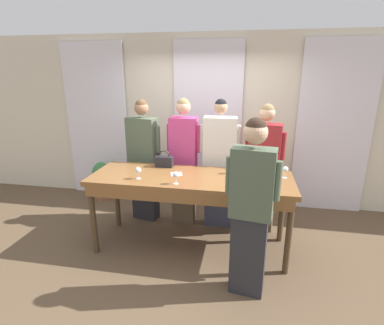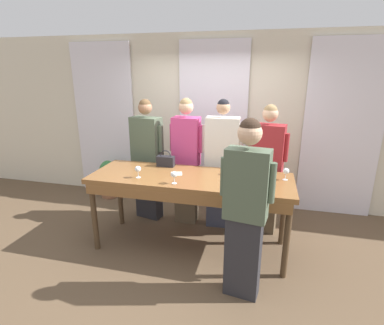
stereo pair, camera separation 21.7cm
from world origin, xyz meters
TOP-DOWN VIEW (x-y plane):
  - ground_plane at (0.00, 0.00)m, footprint 18.00×18.00m
  - wall_back at (0.00, 1.58)m, footprint 12.00×0.06m
  - curtain_panel_left at (-1.98, 1.51)m, footprint 1.12×0.03m
  - curtain_panel_center at (0.00, 1.51)m, footprint 1.12×0.03m
  - curtain_panel_right at (1.98, 1.51)m, footprint 1.12×0.03m
  - tasting_bar at (0.00, -0.02)m, footprint 2.47×0.85m
  - wine_bottle at (0.80, 0.02)m, footprint 0.08×0.08m
  - handbag at (-0.42, 0.31)m, footprint 0.23×0.10m
  - wine_glass_front_left at (-0.12, -0.29)m, footprint 0.07×0.07m
  - wine_glass_front_mid at (0.50, 0.19)m, footprint 0.07×0.07m
  - wine_glass_front_right at (0.92, -0.12)m, footprint 0.07×0.07m
  - wine_glass_center_left at (1.13, 0.14)m, footprint 0.07×0.07m
  - wine_glass_center_mid at (0.64, 0.12)m, footprint 0.07×0.07m
  - wine_glass_center_right at (0.86, 0.28)m, footprint 0.07×0.07m
  - wine_glass_back_left at (-0.60, -0.20)m, footprint 0.07×0.07m
  - napkin at (-0.19, 0.04)m, footprint 0.17×0.17m
  - guest_olive_jacket at (-0.84, 0.67)m, footprint 0.56×0.32m
  - guest_pink_top at (-0.23, 0.67)m, footprint 0.49×0.26m
  - guest_cream_sweater at (0.29, 0.67)m, footprint 0.57×0.28m
  - guest_striped_shirt at (0.90, 0.67)m, footprint 0.54×0.31m
  - host_pouring at (0.72, -0.72)m, footprint 0.52×0.27m
  - potted_plant at (-1.84, 1.22)m, footprint 0.31×0.31m

SIDE VIEW (x-z plane):
  - ground_plane at x=0.00m, z-range 0.00..0.00m
  - potted_plant at x=-1.84m, z-range 0.01..0.70m
  - tasting_bar at x=0.00m, z-range 0.40..1.37m
  - guest_striped_shirt at x=0.90m, z-range 0.02..1.83m
  - guest_cream_sweater at x=0.29m, z-range 0.01..1.87m
  - guest_olive_jacket at x=-0.84m, z-range 0.02..1.86m
  - guest_pink_top at x=-0.23m, z-range 0.03..1.89m
  - host_pouring at x=0.72m, z-range 0.05..1.88m
  - napkin at x=-0.19m, z-range 0.98..0.98m
  - handbag at x=-0.42m, z-range 0.94..1.17m
  - wine_glass_front_left at x=-0.12m, z-range 1.01..1.15m
  - wine_glass_front_right at x=0.92m, z-range 1.01..1.15m
  - wine_glass_center_left at x=1.13m, z-range 1.01..1.15m
  - wine_glass_front_mid at x=0.50m, z-range 1.01..1.16m
  - wine_glass_center_mid at x=0.64m, z-range 1.01..1.16m
  - wine_glass_center_right at x=0.86m, z-range 1.01..1.16m
  - wine_glass_back_left at x=-0.60m, z-range 1.01..1.16m
  - wine_bottle at x=0.80m, z-range 0.94..1.25m
  - curtain_panel_left at x=-1.98m, z-range 0.00..2.69m
  - curtain_panel_center at x=0.00m, z-range 0.00..2.69m
  - curtain_panel_right at x=1.98m, z-range 0.00..2.69m
  - wall_back at x=0.00m, z-range 0.00..2.80m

